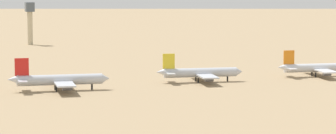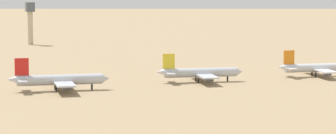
# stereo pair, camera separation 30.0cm
# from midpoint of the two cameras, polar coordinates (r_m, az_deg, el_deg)

# --- Properties ---
(ground) EXTENTS (4000.00, 4000.00, 0.00)m
(ground) POSITION_cam_midpoint_polar(r_m,az_deg,el_deg) (327.47, 3.26, -1.40)
(ground) COLOR #9E8460
(parked_jet_red_3) EXTENTS (38.29, 32.44, 12.64)m
(parked_jet_red_3) POSITION_cam_midpoint_polar(r_m,az_deg,el_deg) (320.52, -7.32, -0.86)
(parked_jet_red_3) COLOR silver
(parked_jet_red_3) RESTS_ON ground
(parked_jet_yellow_4) EXTENTS (35.78, 30.42, 11.83)m
(parked_jet_yellow_4) POSITION_cam_midpoint_polar(r_m,az_deg,el_deg) (342.81, 2.15, -0.38)
(parked_jet_yellow_4) COLOR silver
(parked_jet_yellow_4) RESTS_ON ground
(parked_jet_orange_5) EXTENTS (34.59, 29.36, 11.43)m
(parked_jet_orange_5) POSITION_cam_midpoint_polar(r_m,az_deg,el_deg) (366.25, 9.92, -0.05)
(parked_jet_orange_5) COLOR silver
(parked_jet_orange_5) RESTS_ON ground
(control_tower) EXTENTS (5.20, 5.20, 25.76)m
(control_tower) POSITION_cam_midpoint_polar(r_m,az_deg,el_deg) (522.02, -9.21, 3.19)
(control_tower) COLOR #C6B793
(control_tower) RESTS_ON ground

